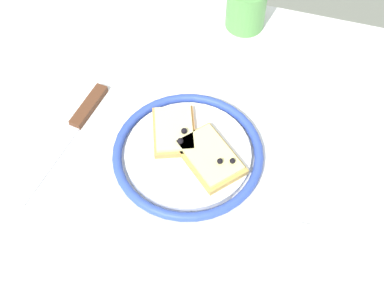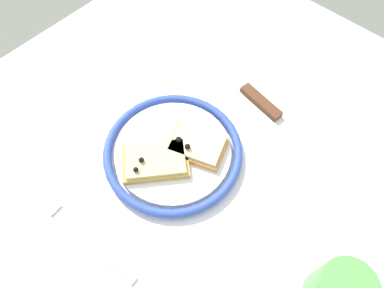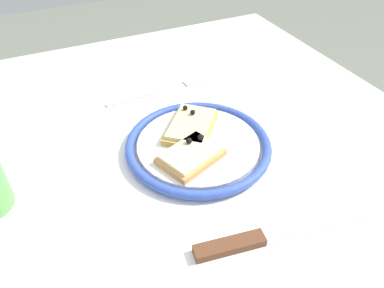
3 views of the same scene
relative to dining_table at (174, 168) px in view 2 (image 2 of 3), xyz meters
The scene contains 7 objects.
ground_plane 0.66m from the dining_table, ahead, with size 6.00×6.00×0.00m, color slate.
dining_table is the anchor object (origin of this frame).
plate 0.10m from the dining_table, 129.43° to the right, with size 0.23×0.23×0.02m.
pizza_slice_near 0.12m from the dining_table, 166.97° to the right, with size 0.12×0.12×0.02m.
pizza_slice_far 0.12m from the dining_table, 67.32° to the right, with size 0.09×0.11×0.03m.
knife 0.20m from the dining_table, ahead, with size 0.05×0.24×0.01m.
fork 0.22m from the dining_table, behind, with size 0.03×0.20×0.00m.
Camera 2 is at (-0.20, -0.23, 1.27)m, focal length 33.14 mm.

